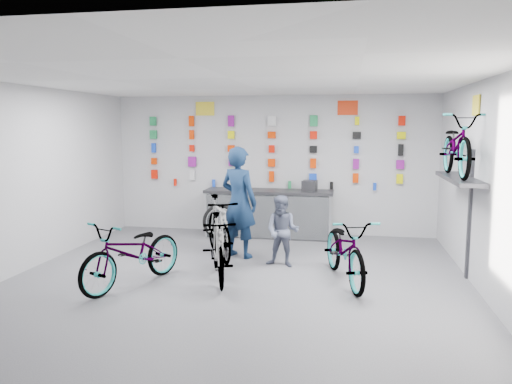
% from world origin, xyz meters
% --- Properties ---
extents(floor, '(8.00, 8.00, 0.00)m').
position_xyz_m(floor, '(0.00, 0.00, 0.00)').
color(floor, '#4D4C51').
rests_on(floor, ground).
extents(ceiling, '(8.00, 8.00, 0.00)m').
position_xyz_m(ceiling, '(0.00, 0.00, 3.00)').
color(ceiling, white).
rests_on(ceiling, wall_back).
extents(wall_back, '(7.00, 0.00, 7.00)m').
position_xyz_m(wall_back, '(0.00, 4.00, 1.50)').
color(wall_back, silver).
rests_on(wall_back, floor).
extents(wall_front, '(7.00, 0.00, 7.00)m').
position_xyz_m(wall_front, '(0.00, -4.00, 1.50)').
color(wall_front, silver).
rests_on(wall_front, floor).
extents(wall_left, '(0.00, 8.00, 8.00)m').
position_xyz_m(wall_left, '(-3.50, 0.00, 1.50)').
color(wall_left, silver).
rests_on(wall_left, floor).
extents(wall_right, '(0.00, 8.00, 8.00)m').
position_xyz_m(wall_right, '(3.50, 0.00, 1.50)').
color(wall_right, silver).
rests_on(wall_right, floor).
extents(counter, '(2.70, 0.66, 1.00)m').
position_xyz_m(counter, '(0.00, 3.54, 0.49)').
color(counter, black).
rests_on(counter, floor).
extents(merch_wall, '(5.57, 0.08, 1.57)m').
position_xyz_m(merch_wall, '(0.02, 3.93, 1.81)').
color(merch_wall, red).
rests_on(merch_wall, wall_back).
extents(wall_bracket, '(0.39, 1.90, 2.00)m').
position_xyz_m(wall_bracket, '(3.33, 1.20, 1.46)').
color(wall_bracket, '#333338').
rests_on(wall_bracket, wall_right).
extents(sign_left, '(0.42, 0.02, 0.30)m').
position_xyz_m(sign_left, '(-1.50, 3.98, 2.72)').
color(sign_left, yellow).
rests_on(sign_left, wall_back).
extents(sign_right, '(0.42, 0.02, 0.30)m').
position_xyz_m(sign_right, '(1.60, 3.98, 2.72)').
color(sign_right, red).
rests_on(sign_right, wall_back).
extents(sign_side, '(0.02, 0.40, 0.30)m').
position_xyz_m(sign_side, '(3.48, 1.20, 2.65)').
color(sign_side, yellow).
rests_on(sign_side, wall_right).
extents(bike_left, '(1.35, 2.02, 1.01)m').
position_xyz_m(bike_left, '(-1.44, -0.09, 0.50)').
color(bike_left, gray).
rests_on(bike_left, floor).
extents(bike_center, '(1.00, 1.74, 1.01)m').
position_xyz_m(bike_center, '(-0.28, 0.41, 0.50)').
color(bike_center, gray).
rests_on(bike_center, floor).
extents(bike_right, '(1.19, 2.05, 1.02)m').
position_xyz_m(bike_right, '(1.62, 0.67, 0.51)').
color(bike_right, gray).
rests_on(bike_right, floor).
extents(bike_service, '(1.28, 1.87, 1.10)m').
position_xyz_m(bike_service, '(-0.62, 1.71, 0.55)').
color(bike_service, gray).
rests_on(bike_service, floor).
extents(bike_wall, '(0.63, 1.80, 0.95)m').
position_xyz_m(bike_wall, '(3.25, 1.20, 2.05)').
color(bike_wall, gray).
rests_on(bike_wall, wall_bracket).
extents(clerk, '(0.86, 0.73, 1.99)m').
position_xyz_m(clerk, '(-0.27, 1.82, 0.99)').
color(clerk, '#102544').
rests_on(clerk, floor).
extents(customer, '(0.65, 0.55, 1.20)m').
position_xyz_m(customer, '(0.58, 1.34, 0.60)').
color(customer, '#50576F').
rests_on(customer, floor).
extents(spare_wheel, '(0.76, 0.36, 0.73)m').
position_xyz_m(spare_wheel, '(-0.97, 3.17, 0.36)').
color(spare_wheel, black).
rests_on(spare_wheel, floor).
extents(register, '(0.32, 0.34, 0.22)m').
position_xyz_m(register, '(0.86, 3.55, 1.11)').
color(register, black).
rests_on(register, counter).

